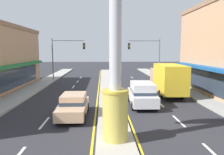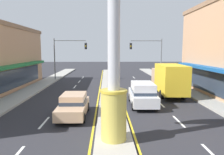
{
  "view_description": "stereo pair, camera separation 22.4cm",
  "coord_description": "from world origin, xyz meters",
  "px_view_note": "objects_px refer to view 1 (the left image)",
  "views": [
    {
      "loc": [
        -0.59,
        -3.68,
        4.48
      ],
      "look_at": [
        0.05,
        10.94,
        2.6
      ],
      "focal_mm": 34.08,
      "sensor_mm": 36.0,
      "label": 1
    },
    {
      "loc": [
        -0.36,
        -3.69,
        4.48
      ],
      "look_at": [
        0.05,
        10.94,
        2.6
      ],
      "focal_mm": 34.08,
      "sensor_mm": 36.0,
      "label": 2
    }
  ],
  "objects_px": {
    "district_sign": "(115,48)",
    "suv_near_left_lane": "(142,94)",
    "traffic_light_left_side": "(65,52)",
    "traffic_light_right_side": "(148,52)",
    "sedan_near_right_lane": "(74,105)",
    "box_truck_far_right_lane": "(167,78)"
  },
  "relations": [
    {
      "from": "traffic_light_left_side",
      "to": "traffic_light_right_side",
      "type": "height_order",
      "value": "same"
    },
    {
      "from": "traffic_light_left_side",
      "to": "traffic_light_right_side",
      "type": "distance_m",
      "value": 12.34
    },
    {
      "from": "traffic_light_left_side",
      "to": "box_truck_far_right_lane",
      "type": "height_order",
      "value": "traffic_light_left_side"
    },
    {
      "from": "traffic_light_left_side",
      "to": "sedan_near_right_lane",
      "type": "relative_size",
      "value": 1.44
    },
    {
      "from": "sedan_near_right_lane",
      "to": "box_truck_far_right_lane",
      "type": "relative_size",
      "value": 0.62
    },
    {
      "from": "sedan_near_right_lane",
      "to": "district_sign",
      "type": "bearing_deg",
      "value": -58.33
    },
    {
      "from": "sedan_near_right_lane",
      "to": "box_truck_far_right_lane",
      "type": "height_order",
      "value": "box_truck_far_right_lane"
    },
    {
      "from": "district_sign",
      "to": "traffic_light_right_side",
      "type": "distance_m",
      "value": 22.73
    },
    {
      "from": "traffic_light_left_side",
      "to": "traffic_light_right_side",
      "type": "bearing_deg",
      "value": 1.41
    },
    {
      "from": "district_sign",
      "to": "sedan_near_right_lane",
      "type": "relative_size",
      "value": 2.03
    },
    {
      "from": "district_sign",
      "to": "suv_near_left_lane",
      "type": "relative_size",
      "value": 1.88
    },
    {
      "from": "box_truck_far_right_lane",
      "to": "suv_near_left_lane",
      "type": "bearing_deg",
      "value": -129.73
    },
    {
      "from": "traffic_light_right_side",
      "to": "suv_near_left_lane",
      "type": "distance_m",
      "value": 15.81
    },
    {
      "from": "sedan_near_right_lane",
      "to": "suv_near_left_lane",
      "type": "distance_m",
      "value": 5.8
    },
    {
      "from": "district_sign",
      "to": "sedan_near_right_lane",
      "type": "bearing_deg",
      "value": 121.67
    },
    {
      "from": "district_sign",
      "to": "sedan_near_right_lane",
      "type": "distance_m",
      "value": 6.22
    },
    {
      "from": "sedan_near_right_lane",
      "to": "traffic_light_left_side",
      "type": "bearing_deg",
      "value": 101.66
    },
    {
      "from": "suv_near_left_lane",
      "to": "district_sign",
      "type": "bearing_deg",
      "value": -110.72
    },
    {
      "from": "traffic_light_left_side",
      "to": "sedan_near_right_lane",
      "type": "distance_m",
      "value": 18.08
    },
    {
      "from": "sedan_near_right_lane",
      "to": "suv_near_left_lane",
      "type": "bearing_deg",
      "value": 27.05
    },
    {
      "from": "traffic_light_left_side",
      "to": "suv_near_left_lane",
      "type": "relative_size",
      "value": 1.33
    },
    {
      "from": "box_truck_far_right_lane",
      "to": "suv_near_left_lane",
      "type": "relative_size",
      "value": 1.5
    }
  ]
}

